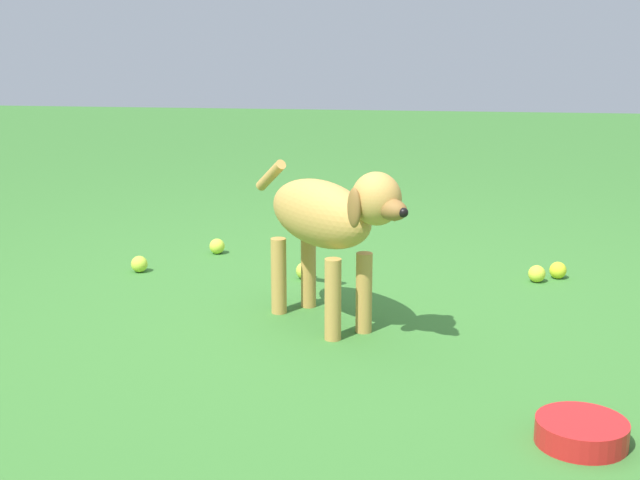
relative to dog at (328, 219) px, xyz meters
The scene contains 8 objects.
ground 0.38m from the dog, 134.78° to the right, with size 14.00×14.00×0.00m, color #38722D.
dog is the anchor object (origin of this frame).
tennis_ball_0 0.64m from the dog, 163.61° to the right, with size 0.07×0.07×0.07m, color #C6D33F.
tennis_ball_1 1.11m from the dog, 128.57° to the left, with size 0.07×0.07×0.07m, color yellow.
tennis_ball_2 1.01m from the dog, 129.00° to the left, with size 0.07×0.07×0.07m, color #D0DB38.
tennis_ball_3 1.09m from the dog, 145.83° to the right, with size 0.07×0.07×0.07m, color #C8E03B.
tennis_ball_4 1.04m from the dog, 123.28° to the right, with size 0.07×0.07×0.07m, color #C2DD3B.
water_bowl 1.08m from the dog, 42.66° to the left, with size 0.22×0.22×0.06m, color red.
Camera 1 is at (2.83, 0.39, 0.99)m, focal length 49.90 mm.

